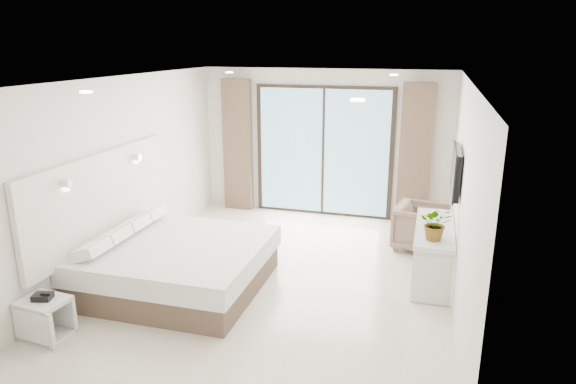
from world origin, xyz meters
name	(u,v)px	position (x,y,z in m)	size (l,w,h in m)	color
ground	(274,283)	(0.00, 0.00, 0.00)	(6.20, 6.20, 0.00)	beige
room_shell	(275,157)	(-0.20, 0.71, 1.58)	(4.62, 6.22, 2.72)	silver
bed	(177,264)	(-1.20, -0.45, 0.32)	(2.21, 2.10, 0.76)	brown
nightstand	(45,318)	(-2.02, -1.95, 0.23)	(0.54, 0.46, 0.45)	silver
phone	(43,297)	(-2.02, -1.95, 0.49)	(0.20, 0.15, 0.07)	black
console_desk	(434,241)	(2.04, 0.70, 0.56)	(0.50, 1.60, 0.77)	silver
plant	(436,227)	(2.04, 0.21, 0.94)	(0.39, 0.43, 0.34)	#33662D
armchair	(421,225)	(1.85, 1.80, 0.39)	(0.76, 0.71, 0.78)	#826955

